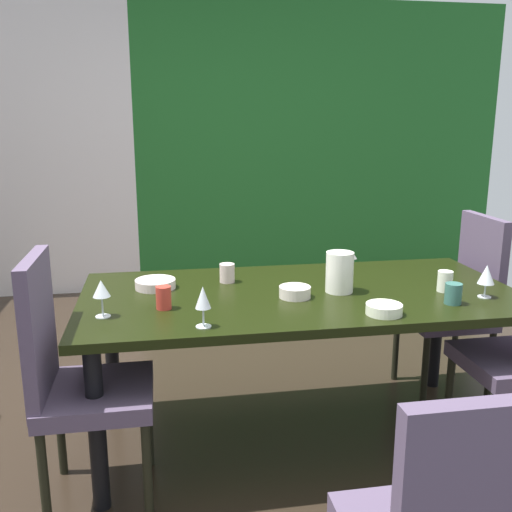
{
  "coord_description": "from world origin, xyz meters",
  "views": [
    {
      "loc": [
        -0.38,
        -2.52,
        1.54
      ],
      "look_at": [
        0.11,
        0.29,
        0.85
      ],
      "focal_mm": 40.0,
      "sensor_mm": 36.0,
      "label": 1
    }
  ],
  "objects": [
    {
      "name": "ground_plane",
      "position": [
        0.0,
        0.0,
        -0.01
      ],
      "size": [
        5.66,
        5.44,
        0.02
      ],
      "primitive_type": "cube",
      "color": "black"
    },
    {
      "name": "garden_window_panel",
      "position": [
        1.13,
        2.67,
        1.28
      ],
      "size": [
        3.4,
        0.1,
        2.56
      ],
      "primitive_type": "cube",
      "color": "#216126",
      "rests_on": "ground_plane"
    },
    {
      "name": "dining_table",
      "position": [
        0.26,
        -0.03,
        0.67
      ],
      "size": [
        2.03,
        0.99,
        0.75
      ],
      "color": "black",
      "rests_on": "ground_plane"
    },
    {
      "name": "chair_right_far",
      "position": [
        1.26,
        0.29,
        0.56
      ],
      "size": [
        0.44,
        0.44,
        1.02
      ],
      "rotation": [
        0.0,
        0.0,
        1.57
      ],
      "color": "#55465F",
      "rests_on": "ground_plane"
    },
    {
      "name": "chair_left_near",
      "position": [
        -0.74,
        -0.35,
        0.57
      ],
      "size": [
        0.44,
        0.44,
        1.04
      ],
      "rotation": [
        0.0,
        0.0,
        -1.57
      ],
      "color": "#55465F",
      "rests_on": "ground_plane"
    },
    {
      "name": "wine_glass_north",
      "position": [
        -0.22,
        -0.42,
        0.86
      ],
      "size": [
        0.06,
        0.06,
        0.16
      ],
      "color": "silver",
      "rests_on": "dining_table"
    },
    {
      "name": "wine_glass_front",
      "position": [
        1.06,
        -0.26,
        0.85
      ],
      "size": [
        0.07,
        0.07,
        0.15
      ],
      "color": "silver",
      "rests_on": "dining_table"
    },
    {
      "name": "wine_glass_near_shelf",
      "position": [
        -0.62,
        -0.24,
        0.86
      ],
      "size": [
        0.07,
        0.07,
        0.16
      ],
      "color": "silver",
      "rests_on": "dining_table"
    },
    {
      "name": "serving_bowl_rear",
      "position": [
        -0.41,
        0.14,
        0.77
      ],
      "size": [
        0.19,
        0.19,
        0.04
      ],
      "primitive_type": "cylinder",
      "color": "white",
      "rests_on": "dining_table"
    },
    {
      "name": "serving_bowl_near_window",
      "position": [
        0.53,
        -0.4,
        0.77
      ],
      "size": [
        0.15,
        0.15,
        0.04
      ],
      "primitive_type": "cylinder",
      "color": "white",
      "rests_on": "dining_table"
    },
    {
      "name": "serving_bowl_south",
      "position": [
        0.22,
        -0.11,
        0.77
      ],
      "size": [
        0.14,
        0.14,
        0.05
      ],
      "primitive_type": "cylinder",
      "color": "white",
      "rests_on": "dining_table"
    },
    {
      "name": "cup_center",
      "position": [
        -0.06,
        0.18,
        0.79
      ],
      "size": [
        0.07,
        0.07,
        0.09
      ],
      "primitive_type": "cylinder",
      "color": "silver",
      "rests_on": "dining_table"
    },
    {
      "name": "cup_left",
      "position": [
        0.93,
        -0.14,
        0.8
      ],
      "size": [
        0.07,
        0.07,
        0.1
      ],
      "primitive_type": "cylinder",
      "color": "white",
      "rests_on": "dining_table"
    },
    {
      "name": "cup_west",
      "position": [
        0.88,
        -0.32,
        0.79
      ],
      "size": [
        0.07,
        0.07,
        0.09
      ],
      "primitive_type": "cylinder",
      "color": "#36685F",
      "rests_on": "dining_table"
    },
    {
      "name": "cup_right",
      "position": [
        -0.37,
        -0.18,
        0.8
      ],
      "size": [
        0.07,
        0.07,
        0.1
      ],
      "primitive_type": "cylinder",
      "color": "red",
      "rests_on": "dining_table"
    },
    {
      "name": "pitcher_corner",
      "position": [
        0.44,
        -0.07,
        0.84
      ],
      "size": [
        0.15,
        0.13,
        0.19
      ],
      "color": "white",
      "rests_on": "dining_table"
    }
  ]
}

